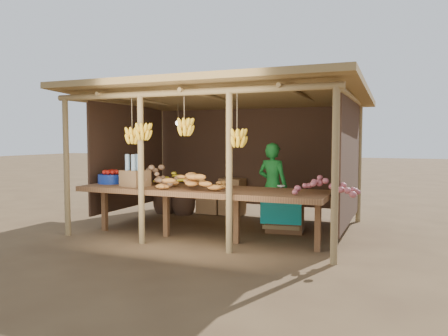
% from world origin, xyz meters
% --- Properties ---
extents(ground, '(60.00, 60.00, 0.00)m').
position_xyz_m(ground, '(0.00, 0.00, 0.00)').
color(ground, brown).
rests_on(ground, ground).
extents(stall_structure, '(4.70, 3.50, 2.43)m').
position_xyz_m(stall_structure, '(-0.01, -0.02, 1.92)').
color(stall_structure, olive).
rests_on(stall_structure, ground).
extents(counter, '(3.90, 1.05, 0.80)m').
position_xyz_m(counter, '(0.00, -0.95, 0.74)').
color(counter, brown).
rests_on(counter, ground).
extents(potato_heap, '(1.05, 0.76, 0.36)m').
position_xyz_m(potato_heap, '(-0.93, -0.86, 0.98)').
color(potato_heap, '#A07652').
rests_on(potato_heap, counter).
extents(sweet_potato_heap, '(1.04, 0.69, 0.36)m').
position_xyz_m(sweet_potato_heap, '(-0.02, -1.08, 0.98)').
color(sweet_potato_heap, '#C17931').
rests_on(sweet_potato_heap, counter).
extents(onion_heap, '(0.86, 0.53, 0.36)m').
position_xyz_m(onion_heap, '(1.90, -1.07, 0.98)').
color(onion_heap, '#AF555C').
rests_on(onion_heap, counter).
extents(banana_pile, '(0.58, 0.38, 0.35)m').
position_xyz_m(banana_pile, '(-0.73, -0.58, 0.97)').
color(banana_pile, yellow).
rests_on(banana_pile, counter).
extents(tomato_basin, '(0.44, 0.44, 0.23)m').
position_xyz_m(tomato_basin, '(-1.71, -0.88, 0.89)').
color(tomato_basin, navy).
rests_on(tomato_basin, counter).
extents(bottle_box, '(0.47, 0.41, 0.51)m').
position_xyz_m(bottle_box, '(-1.07, -1.11, 1.00)').
color(bottle_box, olive).
rests_on(bottle_box, counter).
extents(vendor, '(0.60, 0.45, 1.49)m').
position_xyz_m(vendor, '(0.78, 0.31, 0.74)').
color(vendor, '#197227').
rests_on(vendor, ground).
extents(tarp_crate, '(0.74, 0.66, 0.80)m').
position_xyz_m(tarp_crate, '(1.05, 0.14, 0.33)').
color(tarp_crate, brown).
rests_on(tarp_crate, ground).
extents(carton_stack, '(0.97, 0.37, 0.74)m').
position_xyz_m(carton_stack, '(-0.49, 1.20, 0.33)').
color(carton_stack, olive).
rests_on(carton_stack, ground).
extents(burlap_sacks, '(0.93, 0.49, 0.66)m').
position_xyz_m(burlap_sacks, '(-1.51, 0.94, 0.29)').
color(burlap_sacks, '#442D20').
rests_on(burlap_sacks, ground).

